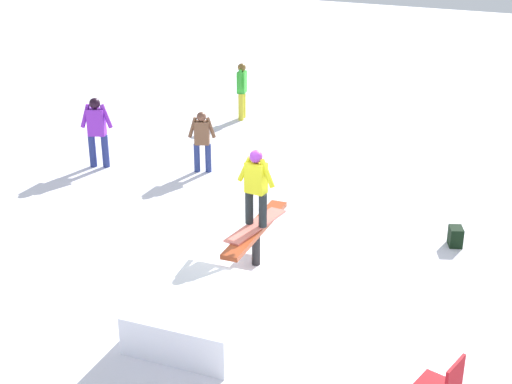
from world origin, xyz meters
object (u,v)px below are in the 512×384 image
Objects in this scene: main_rider_on_rail at (256,191)px; bystander_brown at (202,139)px; rail_feature at (256,232)px; backpack_on_snow at (455,236)px; bystander_purple at (97,129)px; bystander_green at (242,88)px.

main_rider_on_rail is 4.46m from bystander_brown.
backpack_on_snow is at bearing -57.24° from rail_feature.
bystander_brown is (0.80, -2.21, -0.12)m from bystander_purple.
bystander_purple is at bearing -5.11° from bystander_brown.
bystander_purple reaches higher than bystander_brown.
backpack_on_snow is at bearing 144.82° from bystander_brown.
bystander_green is at bearing -149.24° from backpack_on_snow.
bystander_brown is (-3.93, -1.16, -0.09)m from bystander_green.
main_rider_on_rail is at bearing -166.05° from bystander_green.
bystander_purple is 7.99m from backpack_on_snow.
bystander_brown is at bearing -179.75° from bystander_green.
rail_feature is at bearing 107.91° from bystander_brown.
bystander_purple is (2.44, 5.22, 0.30)m from rail_feature.
bystander_green is at bearing 33.82° from main_rider_on_rail.
rail_feature is 6.57× the size of backpack_on_snow.
bystander_green is 8.54m from backpack_on_snow.
rail_feature is at bearing -48.78° from bystander_purple.
backpack_on_snow is (2.20, -2.74, -1.14)m from main_rider_on_rail.
main_rider_on_rail is 5.78m from bystander_purple.
backpack_on_snow is (-4.97, -6.91, -0.68)m from bystander_green.
main_rider_on_rail is at bearing 0.00° from rail_feature.
main_rider_on_rail is at bearing -74.70° from backpack_on_snow.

